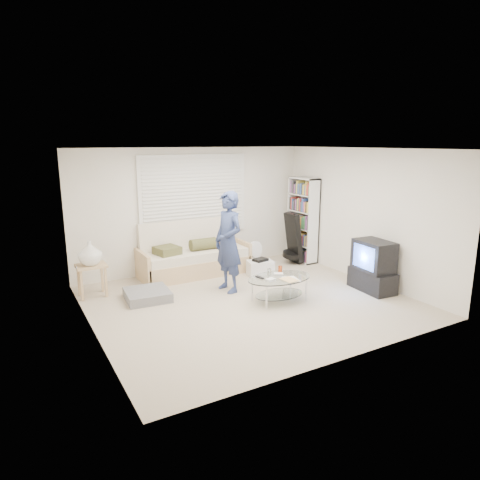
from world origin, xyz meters
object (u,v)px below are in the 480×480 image
futon_sofa (194,257)px  tv_unit (373,267)px  coffee_table (279,282)px  bookshelf (303,220)px

futon_sofa → tv_unit: futon_sofa is taller
coffee_table → tv_unit: bearing=-12.0°
futon_sofa → tv_unit: 3.44m
bookshelf → futon_sofa: bearing=174.1°
tv_unit → coffee_table: 1.80m
futon_sofa → bookshelf: 2.59m
futon_sofa → bookshelf: size_ratio=1.18×
bookshelf → coffee_table: bookshelf is taller
futon_sofa → coffee_table: bearing=-73.4°
bookshelf → tv_unit: size_ratio=2.02×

